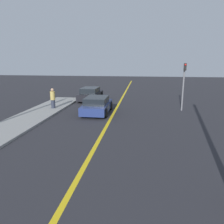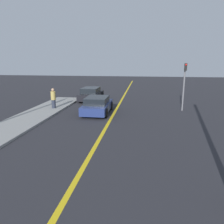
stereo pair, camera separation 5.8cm
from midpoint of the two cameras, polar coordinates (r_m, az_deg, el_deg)
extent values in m
cube|color=gold|center=(13.47, -1.47, -3.55)|extent=(0.20, 60.00, 0.01)
cube|color=navy|center=(16.58, -3.98, 1.35)|extent=(1.78, 4.03, 0.59)
cube|color=black|center=(16.28, -4.16, 3.07)|extent=(1.56, 2.22, 0.49)
cylinder|color=black|center=(17.99, -5.77, 1.79)|extent=(0.22, 0.66, 0.66)
cylinder|color=black|center=(17.67, -0.47, 1.65)|extent=(0.22, 0.66, 0.66)
cylinder|color=black|center=(15.64, -7.94, -0.04)|extent=(0.22, 0.66, 0.66)
cylinder|color=black|center=(15.26, -1.86, -0.24)|extent=(0.22, 0.66, 0.66)
cube|color=black|center=(21.98, -5.69, 4.34)|extent=(1.82, 4.07, 0.60)
cube|color=black|center=(21.70, -5.84, 5.69)|extent=(1.58, 2.25, 0.50)
cylinder|color=black|center=(23.41, -6.87, 4.51)|extent=(0.23, 0.70, 0.69)
cylinder|color=black|center=(23.01, -2.89, 4.44)|extent=(0.23, 0.70, 0.69)
cylinder|color=black|center=(21.04, -8.72, 3.45)|extent=(0.23, 0.70, 0.69)
cylinder|color=black|center=(20.60, -4.32, 3.36)|extent=(0.23, 0.70, 0.69)
cylinder|color=#282D3D|center=(18.31, -15.21, 2.05)|extent=(0.32, 0.32, 0.68)
cylinder|color=tan|center=(18.19, -15.34, 4.16)|extent=(0.38, 0.38, 0.68)
sphere|color=tan|center=(18.13, -15.43, 5.61)|extent=(0.25, 0.25, 0.25)
cylinder|color=slate|center=(18.03, 18.01, 6.13)|extent=(0.12, 0.12, 3.70)
cube|color=black|center=(17.74, 18.48, 11.11)|extent=(0.18, 0.18, 0.55)
sphere|color=red|center=(17.64, 18.57, 11.63)|extent=(0.14, 0.14, 0.14)
camera|label=1|loc=(0.03, -90.15, -0.04)|focal=35.00mm
camera|label=2|loc=(0.03, 89.85, 0.04)|focal=35.00mm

